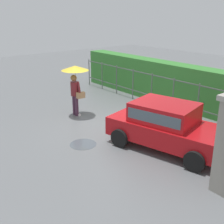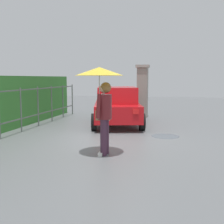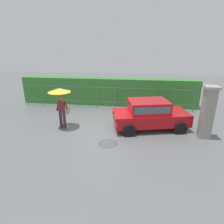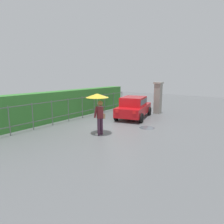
{
  "view_description": "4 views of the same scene",
  "coord_description": "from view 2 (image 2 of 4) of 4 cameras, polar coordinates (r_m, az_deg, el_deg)",
  "views": [
    {
      "loc": [
        7.86,
        -6.29,
        4.16
      ],
      "look_at": [
        0.43,
        -0.26,
        0.78
      ],
      "focal_mm": 46.12,
      "sensor_mm": 36.0,
      "label": 1
    },
    {
      "loc": [
        -8.59,
        -1.92,
        1.82
      ],
      "look_at": [
        -0.05,
        -0.05,
        0.8
      ],
      "focal_mm": 46.85,
      "sensor_mm": 36.0,
      "label": 2
    },
    {
      "loc": [
        1.75,
        -8.84,
        4.06
      ],
      "look_at": [
        0.57,
        -0.11,
        0.93
      ],
      "focal_mm": 30.26,
      "sensor_mm": 36.0,
      "label": 3
    },
    {
      "loc": [
        -9.21,
        -6.27,
        2.96
      ],
      "look_at": [
        -0.13,
        0.31,
        0.81
      ],
      "focal_mm": 31.17,
      "sensor_mm": 36.0,
      "label": 4
    }
  ],
  "objects": [
    {
      "name": "ground_plane",
      "position": [
        8.99,
        -0.25,
        -5.05
      ],
      "size": [
        40.0,
        40.0,
        0.0
      ],
      "primitive_type": "plane",
      "color": "slate"
    },
    {
      "name": "car",
      "position": [
        11.3,
        0.93,
        1.48
      ],
      "size": [
        3.98,
        2.54,
        1.48
      ],
      "rotation": [
        0.0,
        0.0,
        0.24
      ],
      "color": "#B71116",
      "rests_on": "ground"
    },
    {
      "name": "pedestrian",
      "position": [
        6.81,
        -2.1,
        4.68
      ],
      "size": [
        1.12,
        1.12,
        2.07
      ],
      "rotation": [
        0.0,
        0.0,
        1.52
      ],
      "color": "#47283D",
      "rests_on": "ground"
    },
    {
      "name": "gate_pillar",
      "position": [
        13.6,
        5.96,
        4.16
      ],
      "size": [
        0.6,
        0.6,
        2.42
      ],
      "color": "gray",
      "rests_on": "ground"
    },
    {
      "name": "fence_section",
      "position": [
        9.79,
        -19.17,
        0.45
      ],
      "size": [
        11.35,
        0.05,
        1.5
      ],
      "color": "#59605B",
      "rests_on": "ground"
    },
    {
      "name": "puddle_near",
      "position": [
        9.37,
        10.35,
        -4.66
      ],
      "size": [
        0.88,
        0.88,
        0.0
      ],
      "primitive_type": "cylinder",
      "color": "#4C545B",
      "rests_on": "ground"
    }
  ]
}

